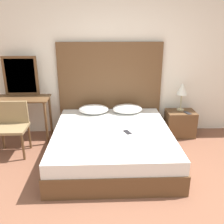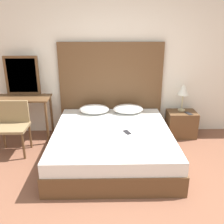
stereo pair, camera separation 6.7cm
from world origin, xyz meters
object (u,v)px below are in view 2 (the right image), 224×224
at_px(phone_on_bed, 127,132).
at_px(chair, 13,123).
at_px(nightstand, 181,124).
at_px(vanity_desk, 22,106).
at_px(phone_on_nightstand, 189,113).
at_px(bed, 112,144).
at_px(table_lamp, 183,90).

xyz_separation_m(phone_on_bed, chair, (-1.77, 0.34, 0.02)).
height_order(nightstand, vanity_desk, vanity_desk).
bearing_deg(phone_on_bed, phone_on_nightstand, 33.76).
bearing_deg(vanity_desk, bed, -24.00).
bearing_deg(vanity_desk, table_lamp, 3.11).
distance_m(bed, table_lamp, 1.64).
bearing_deg(phone_on_nightstand, vanity_desk, 179.65).
bearing_deg(phone_on_nightstand, nightstand, 131.56).
distance_m(phone_on_bed, vanity_desk, 1.92).
bearing_deg(table_lamp, phone_on_bed, -138.66).
distance_m(bed, nightstand, 1.48).
bearing_deg(phone_on_bed, nightstand, 39.06).
xyz_separation_m(nightstand, chair, (-2.82, -0.51, 0.25)).
relative_size(phone_on_bed, chair, 0.20).
distance_m(table_lamp, vanity_desk, 2.82).
xyz_separation_m(bed, phone_on_bed, (0.22, -0.10, 0.24)).
relative_size(phone_on_bed, phone_on_nightstand, 1.01).
bearing_deg(table_lamp, phone_on_nightstand, -64.95).
height_order(bed, nightstand, nightstand).
distance_m(nightstand, phone_on_nightstand, 0.27).
relative_size(bed, chair, 2.37).
distance_m(phone_on_bed, nightstand, 1.38).
distance_m(nightstand, vanity_desk, 2.83).
bearing_deg(nightstand, bed, -149.12).
height_order(phone_on_bed, table_lamp, table_lamp).
bearing_deg(table_lamp, vanity_desk, -176.89).
bearing_deg(bed, table_lamp, 33.24).
relative_size(vanity_desk, chair, 1.20).
distance_m(nightstand, chair, 2.88).
distance_m(phone_on_bed, table_lamp, 1.46).
relative_size(nightstand, vanity_desk, 0.52).
bearing_deg(phone_on_bed, vanity_desk, 156.03).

